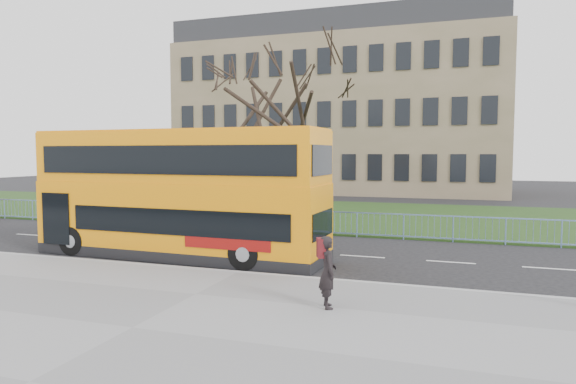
% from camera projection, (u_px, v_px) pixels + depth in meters
% --- Properties ---
extents(ground, '(120.00, 120.00, 0.00)m').
position_uv_depth(ground, '(257.00, 265.00, 16.82)').
color(ground, black).
rests_on(ground, ground).
extents(pavement, '(80.00, 10.50, 0.12)m').
position_uv_depth(pavement, '(132.00, 330.00, 10.44)').
color(pavement, slate).
rests_on(pavement, ground).
extents(kerb, '(80.00, 0.20, 0.14)m').
position_uv_depth(kerb, '(238.00, 273.00, 15.35)').
color(kerb, '#97979A').
rests_on(kerb, ground).
extents(grass_verge, '(80.00, 15.40, 0.08)m').
position_uv_depth(grass_verge, '(349.00, 215.00, 30.32)').
color(grass_verge, '#1C3412').
rests_on(grass_verge, ground).
extents(guard_railing, '(40.00, 0.12, 1.10)m').
position_uv_depth(guard_railing, '(313.00, 223.00, 23.01)').
color(guard_railing, '#6E8EC4').
rests_on(guard_railing, ground).
extents(bare_tree, '(7.46, 7.46, 10.66)m').
position_uv_depth(bare_tree, '(276.00, 120.00, 26.81)').
color(bare_tree, black).
rests_on(bare_tree, grass_verge).
extents(civic_building, '(30.00, 15.00, 14.00)m').
position_uv_depth(civic_building, '(343.00, 120.00, 50.94)').
color(civic_building, '#786A4C').
rests_on(civic_building, ground).
extents(yellow_bus, '(10.59, 2.85, 4.41)m').
position_uv_depth(yellow_bus, '(179.00, 190.00, 18.00)').
color(yellow_bus, orange).
rests_on(yellow_bus, ground).
extents(pedestrian, '(0.61, 0.71, 1.66)m').
position_uv_depth(pedestrian, '(328.00, 272.00, 11.72)').
color(pedestrian, black).
rests_on(pedestrian, pavement).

